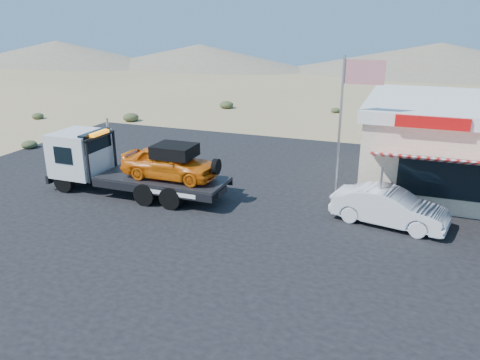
{
  "coord_description": "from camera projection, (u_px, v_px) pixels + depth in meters",
  "views": [
    {
      "loc": [
        7.3,
        -13.55,
        7.29
      ],
      "look_at": [
        1.45,
        2.13,
        1.5
      ],
      "focal_mm": 35.0,
      "sensor_mm": 36.0,
      "label": 1
    }
  ],
  "objects": [
    {
      "name": "white_sedan",
      "position": [
        389.0,
        207.0,
        17.25
      ],
      "size": [
        4.38,
        2.24,
        1.37
      ],
      "primitive_type": "imported",
      "rotation": [
        0.0,
        0.0,
        1.38
      ],
      "color": "silver",
      "rests_on": "asphalt_lot"
    },
    {
      "name": "flagpole",
      "position": [
        347.0,
        116.0,
        17.91
      ],
      "size": [
        1.55,
        0.1,
        6.0
      ],
      "color": "#99999E",
      "rests_on": "asphalt_lot"
    },
    {
      "name": "tow_truck",
      "position": [
        132.0,
        163.0,
        20.1
      ],
      "size": [
        7.92,
        2.35,
        2.65
      ],
      "color": "black",
      "rests_on": "asphalt_lot"
    },
    {
      "name": "distant_hills",
      "position": [
        295.0,
        58.0,
        68.22
      ],
      "size": [
        126.0,
        48.0,
        4.2
      ],
      "color": "#726B59",
      "rests_on": "ground"
    },
    {
      "name": "ground",
      "position": [
        182.0,
        233.0,
        16.79
      ],
      "size": [
        120.0,
        120.0,
        0.0
      ],
      "primitive_type": "plane",
      "color": "#8E7B51",
      "rests_on": "ground"
    },
    {
      "name": "asphalt_lot",
      "position": [
        260.0,
        210.0,
        18.78
      ],
      "size": [
        32.0,
        24.0,
        0.02
      ],
      "primitive_type": "cube",
      "color": "black",
      "rests_on": "ground"
    },
    {
      "name": "desert_scrub",
      "position": [
        80.0,
        131.0,
        30.71
      ],
      "size": [
        23.33,
        34.92,
        0.65
      ],
      "color": "#313C20",
      "rests_on": "ground"
    }
  ]
}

